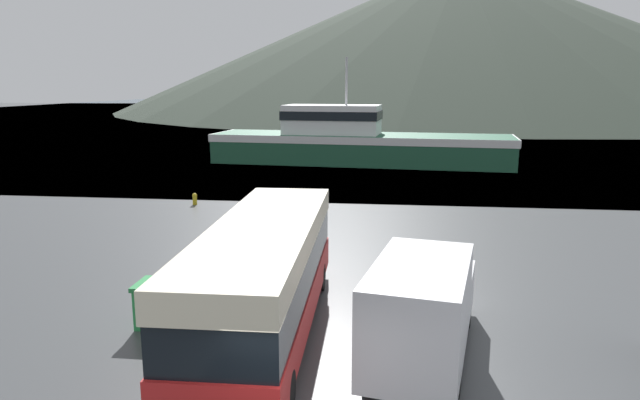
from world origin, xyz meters
TOP-DOWN VIEW (x-y plane):
  - water_surface at (0.00, 143.58)m, footprint 240.00×240.00m
  - hill_backdrop at (20.44, 158.32)m, footprint 183.88×183.88m
  - tour_bus at (-1.60, 5.72)m, footprint 2.81×10.54m
  - delivery_van at (2.58, 4.84)m, footprint 3.31×6.62m
  - fishing_boat at (-1.19, 41.22)m, footprint 26.40×8.62m
  - storage_bin at (-4.74, 5.99)m, footprint 1.21×1.15m
  - mooring_bollard at (-9.30, 22.29)m, footprint 0.28×0.28m

SIDE VIEW (x-z plane):
  - water_surface at x=0.00m, z-range 0.00..0.00m
  - mooring_bollard at x=-9.30m, z-range 0.03..0.70m
  - storage_bin at x=-4.74m, z-range 0.01..1.28m
  - delivery_van at x=2.58m, z-range 0.06..2.70m
  - tour_bus at x=-1.60m, z-range 0.20..3.36m
  - fishing_boat at x=-1.19m, z-range -2.63..6.47m
  - hill_backdrop at x=20.44m, z-range 0.00..40.02m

